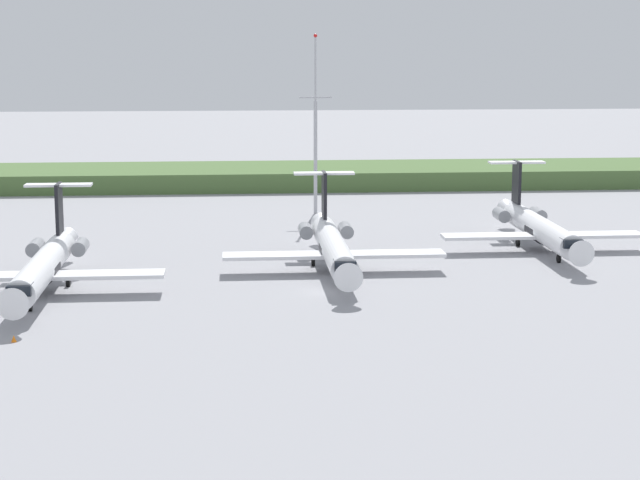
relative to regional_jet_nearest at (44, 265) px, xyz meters
name	(u,v)px	position (x,y,z in m)	size (l,w,h in m)	color
ground_plane	(308,237)	(26.94, 27.20, -2.54)	(500.00, 500.00, 0.00)	#939399
grass_berm	(287,176)	(26.94, 76.73, -1.02)	(320.00, 20.00, 3.04)	#4C6B38
regional_jet_nearest	(44,265)	(0.00, 0.00, 0.00)	(22.81, 31.00, 9.00)	white
regional_jet_second	(333,245)	(28.20, 8.03, 0.00)	(22.81, 31.00, 9.00)	white
regional_jet_third	(539,227)	(52.70, 17.49, 0.00)	(22.81, 31.00, 9.00)	white
antenna_mast	(315,140)	(29.30, 45.75, 7.57)	(4.40, 0.50, 24.40)	#B2B2B7
safety_cone_mid_marker	(14,339)	(0.49, -18.19, -2.26)	(0.44, 0.44, 0.55)	orange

